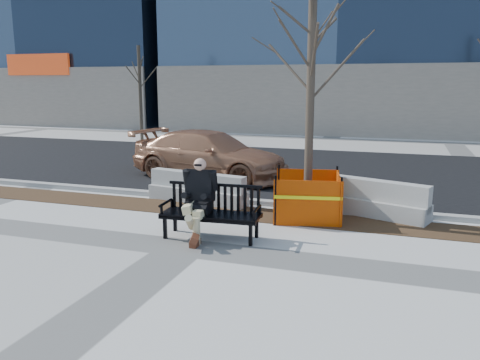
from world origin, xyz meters
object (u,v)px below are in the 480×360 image
(seated_man, at_px, (199,236))
(tree_fence, at_px, (307,218))
(jersey_barrier_left, at_px, (197,202))
(sedan, at_px, (210,178))
(jersey_barrier_right, at_px, (363,214))
(bench, at_px, (211,238))

(seated_man, xyz_separation_m, tree_fence, (1.79, 1.99, 0.00))
(seated_man, bearing_deg, jersey_barrier_left, 110.37)
(sedan, relative_size, jersey_barrier_right, 1.75)
(sedan, xyz_separation_m, jersey_barrier_left, (0.88, -3.04, 0.00))
(tree_fence, height_order, jersey_barrier_left, tree_fence)
(jersey_barrier_right, bearing_deg, tree_fence, -129.38)
(seated_man, bearing_deg, bench, -11.44)
(tree_fence, relative_size, jersey_barrier_right, 1.84)
(seated_man, bearing_deg, jersey_barrier_right, 38.60)
(bench, bearing_deg, tree_fence, 49.22)
(sedan, distance_m, jersey_barrier_right, 5.77)
(bench, distance_m, jersey_barrier_left, 2.96)
(bench, xyz_separation_m, sedan, (-2.30, 5.63, 0.00))
(tree_fence, bearing_deg, jersey_barrier_right, 31.73)
(bench, bearing_deg, jersey_barrier_left, 114.83)
(tree_fence, bearing_deg, sedan, 136.66)
(tree_fence, bearing_deg, bench, -126.89)
(jersey_barrier_left, height_order, jersey_barrier_right, jersey_barrier_right)
(tree_fence, relative_size, jersey_barrier_left, 2.01)
(bench, distance_m, jersey_barrier_right, 3.86)
(bench, height_order, sedan, sedan)
(tree_fence, height_order, sedan, tree_fence)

